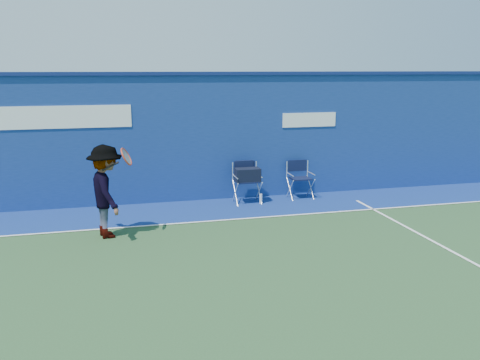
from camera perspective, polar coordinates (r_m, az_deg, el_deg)
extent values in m
plane|color=#294A27|center=(7.67, -4.15, -11.92)|extent=(80.00, 80.00, 0.00)
cube|color=navy|center=(12.26, -8.52, 4.53)|extent=(24.00, 0.40, 3.00)
cube|color=navy|center=(12.15, -8.76, 11.74)|extent=(24.00, 0.50, 0.08)
cube|color=white|center=(12.06, -22.92, 6.43)|extent=(4.50, 0.02, 0.50)
cube|color=white|center=(12.86, 7.79, 6.71)|extent=(1.40, 0.02, 0.35)
cube|color=navy|center=(11.49, -7.73, -3.61)|extent=(24.00, 1.80, 0.01)
cube|color=white|center=(10.63, -7.18, -4.87)|extent=(24.00, 0.06, 0.01)
cube|color=black|center=(12.06, 0.81, -0.14)|extent=(0.51, 0.43, 0.03)
cube|color=silver|center=(12.26, 0.51, 1.08)|extent=(0.58, 0.03, 0.43)
cube|color=black|center=(12.24, 0.51, 1.47)|extent=(0.51, 0.03, 0.30)
cube|color=black|center=(12.00, 0.85, 0.57)|extent=(0.58, 0.34, 0.32)
cube|color=black|center=(12.23, 0.51, 1.67)|extent=(0.43, 0.06, 0.23)
cube|color=black|center=(12.59, 6.81, 0.17)|extent=(0.48, 0.41, 0.03)
cube|color=silver|center=(12.77, 6.45, 1.27)|extent=(0.55, 0.02, 0.40)
cube|color=black|center=(12.76, 6.46, 1.62)|extent=(0.48, 0.03, 0.28)
cylinder|color=silver|center=(12.09, 2.36, -2.13)|extent=(0.07, 0.07, 0.24)
imported|color=#EA4738|center=(9.90, -14.79, -1.25)|extent=(0.91, 1.27, 1.77)
torus|color=red|center=(9.65, -12.64, 2.57)|extent=(0.28, 0.41, 0.34)
cylinder|color=gray|center=(9.65, -12.64, 2.57)|extent=(0.22, 0.34, 0.28)
cylinder|color=black|center=(9.60, -14.34, 1.50)|extent=(0.32, 0.12, 0.18)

